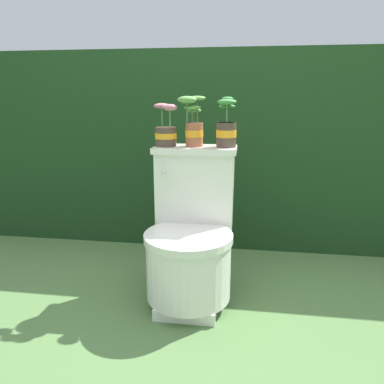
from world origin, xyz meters
name	(u,v)px	position (x,y,z in m)	size (l,w,h in m)	color
ground_plane	(193,311)	(0.00, 0.00, 0.00)	(12.00, 12.00, 0.00)	#4C703D
hedge_backdrop	(217,144)	(0.00, 1.32, 0.65)	(3.45, 1.04, 1.30)	#193819
toilet	(191,238)	(-0.03, 0.13, 0.33)	(0.43, 0.56, 0.77)	silver
potted_plant_left	(166,132)	(-0.18, 0.27, 0.84)	(0.13, 0.12, 0.22)	#47382D
potted_plant_midleft	(193,124)	(-0.04, 0.29, 0.88)	(0.14, 0.12, 0.25)	#9E5638
potted_plant_middle	(226,129)	(0.13, 0.29, 0.86)	(0.10, 0.11, 0.25)	#47382D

